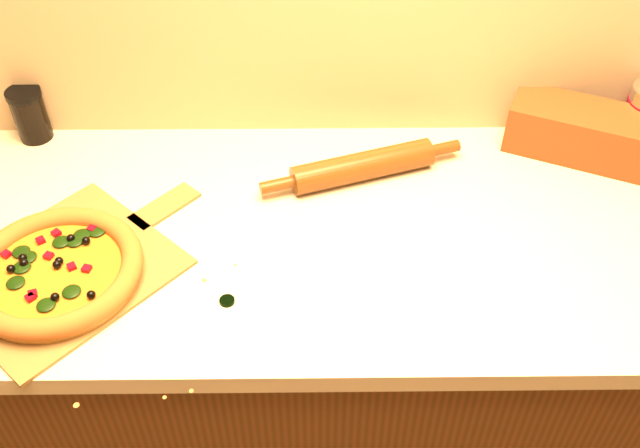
{
  "coord_description": "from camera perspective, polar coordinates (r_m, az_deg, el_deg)",
  "views": [
    {
      "loc": [
        -0.06,
        0.44,
        1.85
      ],
      "look_at": [
        -0.05,
        1.38,
        0.96
      ],
      "focal_mm": 40.0,
      "sensor_mm": 36.0,
      "label": 1
    }
  ],
  "objects": [
    {
      "name": "bread_bag",
      "position": [
        1.62,
        21.7,
        6.51
      ],
      "size": [
        0.41,
        0.27,
        0.11
      ],
      "primitive_type": "cube",
      "rotation": [
        0.0,
        0.0,
        -0.42
      ],
      "color": "#602C12",
      "rests_on": "countertop"
    },
    {
      "name": "pizza",
      "position": [
        1.34,
        -20.39,
        -3.55
      ],
      "size": [
        0.31,
        0.31,
        0.04
      ],
      "color": "#A67429",
      "rests_on": "pizza_peel"
    },
    {
      "name": "bottle_cap",
      "position": [
        1.25,
        -7.45,
        -6.11
      ],
      "size": [
        0.03,
        0.03,
        0.01
      ],
      "primitive_type": "cylinder",
      "rotation": [
        0.0,
        0.0,
        0.24
      ],
      "color": "black",
      "rests_on": "countertop"
    },
    {
      "name": "dark_jar",
      "position": [
        1.68,
        -22.19,
        8.13
      ],
      "size": [
        0.07,
        0.07,
        0.12
      ],
      "color": "black",
      "rests_on": "countertop"
    },
    {
      "name": "countertop",
      "position": [
        1.39,
        2.15,
        -0.95
      ],
      "size": [
        2.84,
        0.68,
        0.04
      ],
      "primitive_type": "cube",
      "color": "#C1B697",
      "rests_on": "cabinet"
    },
    {
      "name": "cabinet",
      "position": [
        1.73,
        1.76,
        -11.6
      ],
      "size": [
        2.8,
        0.65,
        0.86
      ],
      "primitive_type": "cube",
      "color": "#472B0F",
      "rests_on": "ground"
    },
    {
      "name": "pizza_peel",
      "position": [
        1.37,
        -19.45,
        -3.28
      ],
      "size": [
        0.49,
        0.49,
        0.01
      ],
      "rotation": [
        0.0,
        0.0,
        -0.75
      ],
      "color": "brown",
      "rests_on": "countertop"
    },
    {
      "name": "rolling_pin",
      "position": [
        1.47,
        3.43,
        4.64
      ],
      "size": [
        0.42,
        0.16,
        0.06
      ],
      "rotation": [
        0.0,
        0.0,
        0.32
      ],
      "color": "#512B0D",
      "rests_on": "countertop"
    }
  ]
}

